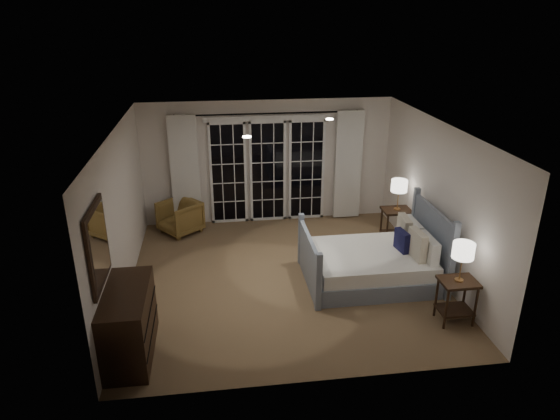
{
  "coord_description": "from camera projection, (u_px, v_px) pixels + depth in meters",
  "views": [
    {
      "loc": [
        -1.05,
        -7.15,
        4.14
      ],
      "look_at": [
        -0.03,
        0.39,
        1.05
      ],
      "focal_mm": 32.0,
      "sensor_mm": 36.0,
      "label": 1
    }
  ],
  "objects": [
    {
      "name": "floor",
      "position": [
        285.0,
        277.0,
        8.26
      ],
      "size": [
        5.0,
        5.0,
        0.0
      ],
      "primitive_type": "plane",
      "color": "olive",
      "rests_on": "ground"
    },
    {
      "name": "french_doors",
      "position": [
        268.0,
        170.0,
        10.11
      ],
      "size": [
        2.5,
        0.04,
        2.2
      ],
      "color": "black",
      "rests_on": "wall_back"
    },
    {
      "name": "downlight_a",
      "position": [
        330.0,
        119.0,
        7.97
      ],
      "size": [
        0.12,
        0.12,
        0.01
      ],
      "primitive_type": "cylinder",
      "color": "white",
      "rests_on": "ceiling"
    },
    {
      "name": "bed",
      "position": [
        374.0,
        263.0,
        8.08
      ],
      "size": [
        2.07,
        1.47,
        1.2
      ],
      "color": "gray",
      "rests_on": "floor"
    },
    {
      "name": "ceiling",
      "position": [
        286.0,
        128.0,
        7.32
      ],
      "size": [
        5.0,
        5.0,
        0.0
      ],
      "primitive_type": "plane",
      "rotation": [
        3.14,
        0.0,
        0.0
      ],
      "color": "white",
      "rests_on": "wall_back"
    },
    {
      "name": "nightstand_left",
      "position": [
        457.0,
        295.0,
        6.95
      ],
      "size": [
        0.5,
        0.4,
        0.66
      ],
      "color": "black",
      "rests_on": "floor"
    },
    {
      "name": "wall_front",
      "position": [
        318.0,
        291.0,
        5.49
      ],
      "size": [
        5.0,
        0.02,
        2.5
      ],
      "primitive_type": "cube",
      "color": "silver",
      "rests_on": "floor"
    },
    {
      "name": "dresser",
      "position": [
        129.0,
        323.0,
        6.28
      ],
      "size": [
        0.55,
        1.29,
        0.91
      ],
      "color": "black",
      "rests_on": "floor"
    },
    {
      "name": "armchair",
      "position": [
        180.0,
        217.0,
        9.8
      ],
      "size": [
        0.99,
        0.98,
        0.65
      ],
      "primitive_type": "imported",
      "rotation": [
        0.0,
        0.0,
        -0.89
      ],
      "color": "brown",
      "rests_on": "floor"
    },
    {
      "name": "downlight_b",
      "position": [
        247.0,
        137.0,
        6.88
      ],
      "size": [
        0.12,
        0.12,
        0.01
      ],
      "primitive_type": "cylinder",
      "color": "white",
      "rests_on": "ceiling"
    },
    {
      "name": "curtain_left",
      "position": [
        185.0,
        172.0,
        9.8
      ],
      "size": [
        0.55,
        0.1,
        2.25
      ],
      "primitive_type": "cube",
      "color": "silver",
      "rests_on": "curtain_rod"
    },
    {
      "name": "wall_back",
      "position": [
        267.0,
        162.0,
        10.08
      ],
      "size": [
        5.0,
        0.02,
        2.5
      ],
      "primitive_type": "cube",
      "color": "silver",
      "rests_on": "floor"
    },
    {
      "name": "mirror",
      "position": [
        98.0,
        246.0,
        5.84
      ],
      "size": [
        0.05,
        0.85,
        1.0
      ],
      "color": "black",
      "rests_on": "wall_left"
    },
    {
      "name": "lamp_right",
      "position": [
        399.0,
        186.0,
        9.05
      ],
      "size": [
        0.3,
        0.3,
        0.57
      ],
      "color": "tan",
      "rests_on": "nightstand_right"
    },
    {
      "name": "wall_left",
      "position": [
        121.0,
        216.0,
        7.48
      ],
      "size": [
        0.02,
        5.0,
        2.5
      ],
      "primitive_type": "cube",
      "color": "silver",
      "rests_on": "floor"
    },
    {
      "name": "nightstand_right",
      "position": [
        396.0,
        221.0,
        9.31
      ],
      "size": [
        0.53,
        0.42,
        0.68
      ],
      "color": "black",
      "rests_on": "floor"
    },
    {
      "name": "lamp_left",
      "position": [
        463.0,
        251.0,
        6.7
      ],
      "size": [
        0.3,
        0.3,
        0.57
      ],
      "color": "tan",
      "rests_on": "nightstand_left"
    },
    {
      "name": "curtain_right",
      "position": [
        348.0,
        165.0,
        10.22
      ],
      "size": [
        0.55,
        0.1,
        2.25
      ],
      "primitive_type": "cube",
      "color": "silver",
      "rests_on": "curtain_rod"
    },
    {
      "name": "wall_right",
      "position": [
        437.0,
        200.0,
        8.1
      ],
      "size": [
        0.02,
        5.0,
        2.5
      ],
      "primitive_type": "cube",
      "color": "silver",
      "rests_on": "floor"
    },
    {
      "name": "curtain_rod",
      "position": [
        268.0,
        114.0,
        9.61
      ],
      "size": [
        3.5,
        0.03,
        0.03
      ],
      "primitive_type": "cylinder",
      "rotation": [
        0.0,
        1.57,
        0.0
      ],
      "color": "black",
      "rests_on": "wall_back"
    }
  ]
}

